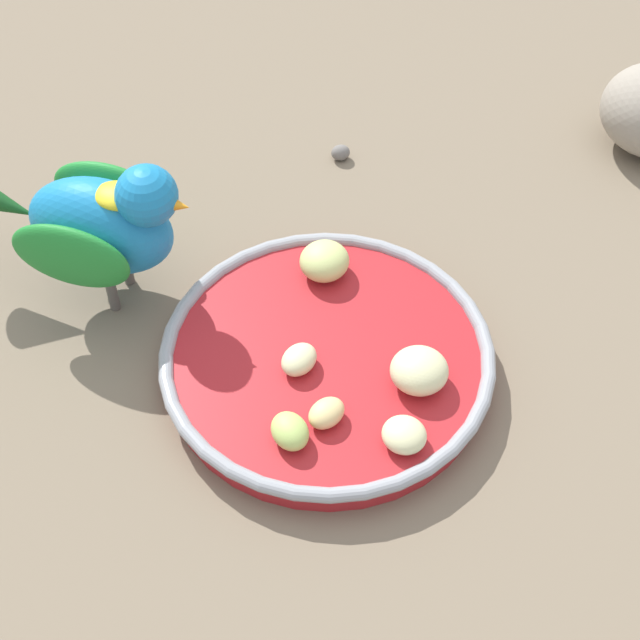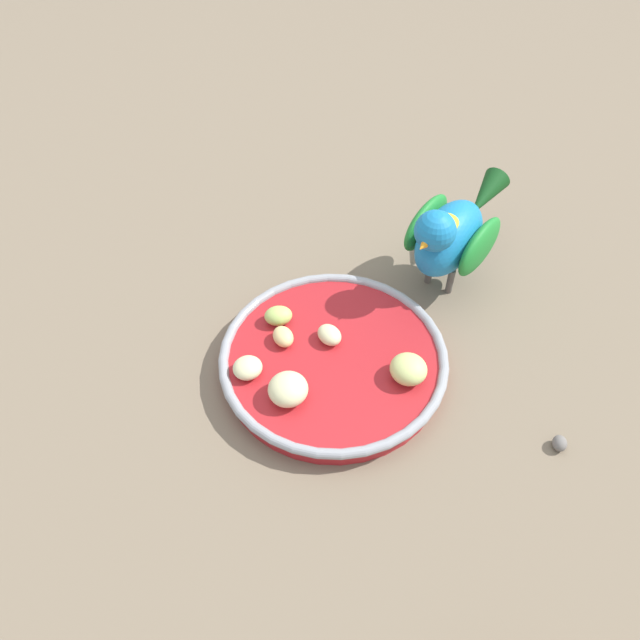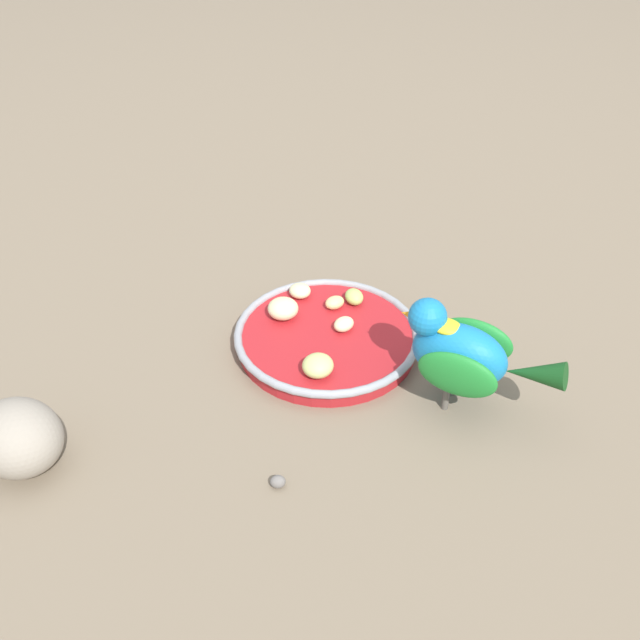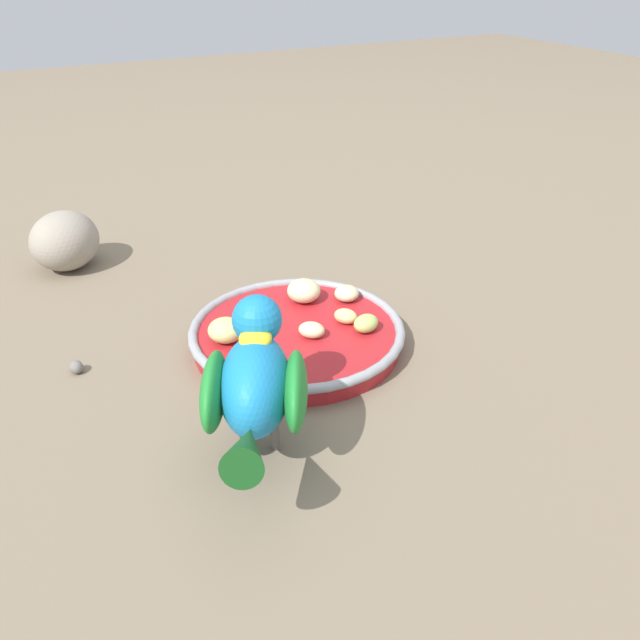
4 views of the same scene
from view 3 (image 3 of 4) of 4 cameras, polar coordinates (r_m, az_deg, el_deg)
ground_plane at (r=0.93m, az=1.26°, el=-1.44°), size 4.00×4.00×0.00m
feeding_bowl at (r=0.91m, az=0.57°, el=-1.37°), size 0.23×0.23×0.03m
apple_piece_0 at (r=0.94m, az=1.00°, el=1.38°), size 0.03×0.03×0.02m
apple_piece_1 at (r=0.92m, az=-2.92°, el=0.91°), size 0.05×0.05×0.03m
apple_piece_2 at (r=0.84m, az=-0.17°, el=-3.59°), size 0.05×0.05×0.02m
apple_piece_3 at (r=0.91m, az=1.88°, el=-0.33°), size 0.04×0.04×0.02m
apple_piece_4 at (r=0.95m, az=2.69°, el=1.83°), size 0.03×0.03×0.02m
apple_piece_5 at (r=0.96m, az=-1.58°, el=2.31°), size 0.04×0.04×0.02m
parrot at (r=0.81m, az=11.14°, el=-2.52°), size 0.12×0.18×0.13m
rock_large at (r=0.81m, az=-22.61°, el=-8.52°), size 0.13×0.13×0.08m
pebble_0 at (r=0.75m, az=-3.33°, el=-12.54°), size 0.01×0.02×0.01m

